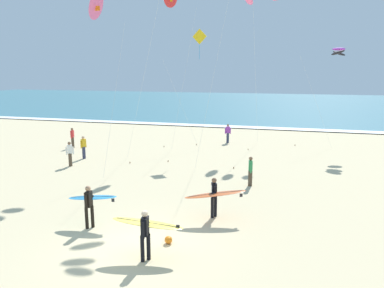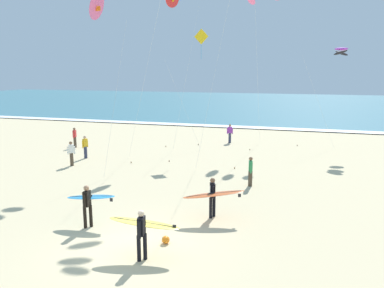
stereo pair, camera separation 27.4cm
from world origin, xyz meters
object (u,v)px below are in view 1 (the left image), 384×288
Objects in this scene: kite_delta_rose_low at (95,6)px; bystander_yellow_top at (84,147)px; surfer_lead at (90,201)px; surfer_trailing at (215,195)px; beach_ball at (168,240)px; surfer_third at (146,228)px; bystander_red_top at (72,138)px; kite_diamond_golden_near at (198,42)px; bystander_white_top at (70,154)px; bystander_green_top at (250,171)px; kite_arc_violet_far at (339,52)px; bystander_purple_top at (228,133)px.

kite_delta_rose_low is 6.30× the size of bystander_yellow_top.
surfer_lead is 4.94m from surfer_trailing.
beach_ball is at bearing -46.70° from kite_delta_rose_low.
surfer_third is 0.24× the size of kite_delta_rose_low.
kite_diamond_golden_near is at bearing 10.55° from bystander_red_top.
beach_ball is (9.95, -10.72, -0.67)m from bystander_yellow_top.
bystander_white_top is (-6.60, -6.94, -7.25)m from kite_diamond_golden_near.
bystander_red_top is at bearing 121.66° from bystander_white_top.
bystander_yellow_top is 12.30m from bystander_green_top.
kite_delta_rose_low is (-3.10, -9.04, 1.21)m from kite_diamond_golden_near.
bystander_white_top is at bearing 148.96° from kite_delta_rose_low.
kite_delta_rose_low reaches higher than surfer_lead.
kite_diamond_golden_near is 1.17× the size of kite_arc_violet_far.
bystander_green_top is (5.00, -8.01, -7.25)m from kite_diamond_golden_near.
bystander_purple_top is (-1.03, 20.27, -0.24)m from surfer_third.
kite_arc_violet_far reaches higher than surfer_lead.
bystander_white_top is (-10.73, 5.97, -0.24)m from surfer_trailing.
kite_delta_rose_low is 15.91m from bystander_purple_top.
beach_ball is at bearing -10.24° from surfer_lead.
bystander_yellow_top is 4.18m from bystander_red_top.
surfer_third is at bearing -104.70° from bystander_green_top.
kite_delta_rose_low reaches higher than surfer_trailing.
bystander_red_top is at bearing -169.45° from kite_diamond_golden_near.
kite_diamond_golden_near is at bearing 71.07° from kite_delta_rose_low.
surfer_third is 0.32× the size of kite_arc_violet_far.
surfer_third is 13.51m from bystander_white_top.
kite_diamond_golden_near is at bearing 99.22° from surfer_third.
bystander_purple_top is 19.19m from beach_ball.
kite_delta_rose_low reaches higher than bystander_green_top.
surfer_third is 1.53× the size of bystander_yellow_top.
surfer_trailing reaches higher than beach_ball.
bystander_green_top is 5.68× the size of beach_ball.
bystander_red_top is at bearing 141.39° from surfer_trailing.
kite_delta_rose_low is at bearing -108.93° from kite_diamond_golden_near.
beach_ball is at bearing 73.31° from surfer_third.
surfer_third is 12.67m from kite_delta_rose_low.
surfer_trailing is at bearing 67.95° from beach_ball.
bystander_red_top is (-14.75, 6.19, 0.00)m from bystander_green_top.
bystander_white_top is (-9.31, 9.78, -0.24)m from surfer_third.
bystander_green_top is at bearing 7.27° from kite_delta_rose_low.
surfer_third is (3.07, -1.76, 0.01)m from surfer_lead.
beach_ball is at bearing -104.39° from bystander_green_top.
kite_arc_violet_far reaches higher than bystander_purple_top.
kite_arc_violet_far reaches higher than bystander_green_top.
kite_arc_violet_far is (9.96, 3.39, -0.68)m from kite_diamond_golden_near.
surfer_third is 20.30m from bystander_purple_top.
surfer_third is at bearing -50.99° from bystander_yellow_top.
surfer_third reaches higher than bystander_red_top.
kite_diamond_golden_near is 5.65× the size of bystander_green_top.
surfer_trailing and surfer_third have the same top height.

